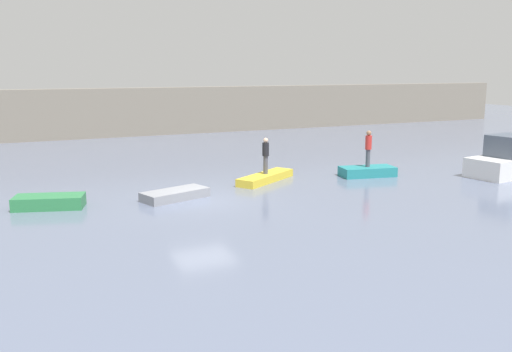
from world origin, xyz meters
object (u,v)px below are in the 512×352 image
at_px(rowboat_yellow, 266,178).
at_px(rowboat_teal, 367,171).
at_px(rowboat_green, 49,202).
at_px(person_dark_shirt, 266,154).
at_px(person_red_shirt, 368,146).
at_px(rowboat_grey, 175,195).

height_order(rowboat_yellow, rowboat_teal, rowboat_teal).
height_order(rowboat_green, person_dark_shirt, person_dark_shirt).
relative_size(rowboat_green, person_dark_shirt, 1.50).
distance_m(rowboat_teal, person_dark_shirt, 5.45).
xyz_separation_m(rowboat_yellow, person_red_shirt, (5.25, -0.97, 1.33)).
bearing_deg(rowboat_teal, person_red_shirt, 10.88).
bearing_deg(rowboat_grey, person_red_shirt, -13.33).
distance_m(rowboat_green, person_red_shirt, 15.21).
distance_m(rowboat_green, person_dark_shirt, 10.03).
height_order(rowboat_yellow, person_dark_shirt, person_dark_shirt).
bearing_deg(rowboat_teal, rowboat_grey, -164.81).
bearing_deg(rowboat_green, person_red_shirt, 17.43).
height_order(rowboat_green, rowboat_yellow, rowboat_green).
bearing_deg(rowboat_yellow, rowboat_green, 153.70).
bearing_deg(rowboat_grey, rowboat_green, 155.25).
bearing_deg(rowboat_yellow, person_red_shirt, -43.24).
bearing_deg(rowboat_teal, person_dark_shirt, -179.55).
relative_size(rowboat_yellow, rowboat_teal, 1.38).
bearing_deg(rowboat_yellow, rowboat_grey, 166.31).
xyz_separation_m(rowboat_green, rowboat_teal, (15.15, 0.17, -0.01)).
relative_size(rowboat_teal, person_red_shirt, 1.48).
relative_size(rowboat_green, person_red_shirt, 1.43).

